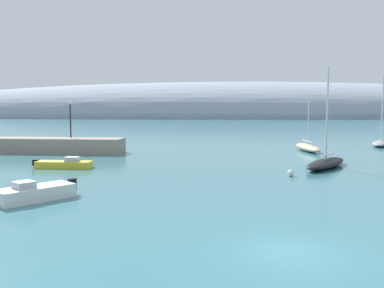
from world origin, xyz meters
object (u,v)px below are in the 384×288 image
(motorboat_yellow_alongside_breakwater, at_px, (64,164))
(mooring_buoy_white, at_px, (291,173))
(sailboat_sand_end_of_line, at_px, (308,147))
(sailboat_grey_mid_mooring, at_px, (381,142))
(sailboat_black_near_shore, at_px, (326,162))
(harbor_lamp_post, at_px, (70,115))
(motorboat_white_foreground, at_px, (35,193))

(motorboat_yellow_alongside_breakwater, distance_m, mooring_buoy_white, 19.92)
(sailboat_sand_end_of_line, height_order, mooring_buoy_white, sailboat_sand_end_of_line)
(sailboat_grey_mid_mooring, height_order, mooring_buoy_white, sailboat_grey_mid_mooring)
(motorboat_yellow_alongside_breakwater, relative_size, mooring_buoy_white, 10.32)
(motorboat_yellow_alongside_breakwater, bearing_deg, sailboat_black_near_shore, 5.43)
(sailboat_sand_end_of_line, bearing_deg, harbor_lamp_post, -90.42)
(motorboat_white_foreground, xyz_separation_m, mooring_buoy_white, (17.09, 8.74, -0.19))
(sailboat_sand_end_of_line, distance_m, harbor_lamp_post, 29.13)
(sailboat_black_near_shore, bearing_deg, motorboat_white_foreground, -23.26)
(motorboat_white_foreground, relative_size, harbor_lamp_post, 1.04)
(motorboat_white_foreground, distance_m, harbor_lamp_post, 27.22)
(sailboat_black_near_shore, distance_m, harbor_lamp_post, 29.99)
(sailboat_black_near_shore, relative_size, sailboat_sand_end_of_line, 1.12)
(harbor_lamp_post, bearing_deg, sailboat_grey_mid_mooring, 10.94)
(sailboat_black_near_shore, distance_m, sailboat_sand_end_of_line, 14.20)
(sailboat_sand_end_of_line, relative_size, motorboat_yellow_alongside_breakwater, 1.49)
(sailboat_grey_mid_mooring, bearing_deg, mooring_buoy_white, -8.13)
(motorboat_white_foreground, relative_size, mooring_buoy_white, 8.57)
(motorboat_yellow_alongside_breakwater, bearing_deg, sailboat_grey_mid_mooring, 33.85)
(sailboat_grey_mid_mooring, height_order, motorboat_yellow_alongside_breakwater, sailboat_grey_mid_mooring)
(harbor_lamp_post, bearing_deg, motorboat_yellow_alongside_breakwater, -76.24)
(mooring_buoy_white, bearing_deg, motorboat_white_foreground, -152.93)
(harbor_lamp_post, bearing_deg, mooring_buoy_white, -37.90)
(motorboat_white_foreground, bearing_deg, motorboat_yellow_alongside_breakwater, -127.62)
(motorboat_white_foreground, bearing_deg, sailboat_black_near_shore, 164.93)
(sailboat_grey_mid_mooring, bearing_deg, sailboat_black_near_shore, -6.65)
(sailboat_sand_end_of_line, height_order, motorboat_white_foreground, sailboat_sand_end_of_line)
(motorboat_yellow_alongside_breakwater, bearing_deg, harbor_lamp_post, 108.31)
(motorboat_white_foreground, distance_m, motorboat_yellow_alongside_breakwater, 13.41)
(sailboat_grey_mid_mooring, xyz_separation_m, motorboat_yellow_alongside_breakwater, (-37.42, -21.01, -0.14))
(sailboat_sand_end_of_line, xyz_separation_m, mooring_buoy_white, (-6.20, -18.89, -0.20))
(mooring_buoy_white, distance_m, harbor_lamp_post, 28.98)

